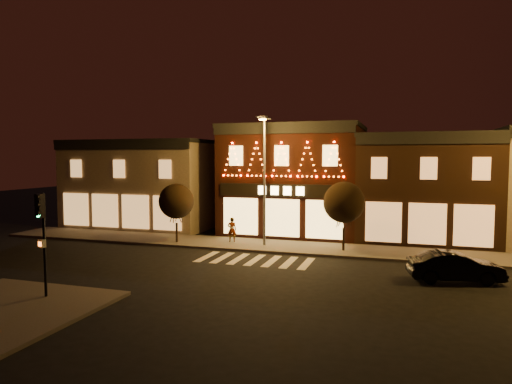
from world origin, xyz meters
The scene contains 11 objects.
ground centered at (0.00, 0.00, 0.00)m, with size 120.00×120.00×0.00m, color black.
sidewalk_far centered at (2.00, 8.00, 0.07)m, with size 44.00×4.00×0.15m, color #47423D.
building_left centered at (-13.00, 13.99, 3.66)m, with size 12.20×8.28×7.30m.
building_pulp centered at (0.00, 13.98, 4.16)m, with size 10.20×8.34×8.30m.
building_right_a centered at (9.50, 13.99, 3.76)m, with size 9.20×8.28×7.50m.
traffic_signal_near centered at (-5.92, -5.80, 3.17)m, with size 0.34×0.45×4.28m.
streetlamp_mid centered at (-0.56, 7.66, 5.03)m, with size 0.75×1.90×8.31m.
tree_left centered at (-6.55, 7.02, 2.93)m, with size 2.38×2.38×3.97m.
tree_right centered at (4.57, 7.66, 3.12)m, with size 2.54×2.54×4.24m.
dark_sedan centered at (10.43, 2.57, 0.70)m, with size 1.49×4.27×1.41m, color black.
pedestrian centered at (-3.04, 8.29, 0.98)m, with size 0.61×0.40×1.66m, color gray.
Camera 1 is at (8.00, -20.72, 5.86)m, focal length 32.26 mm.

